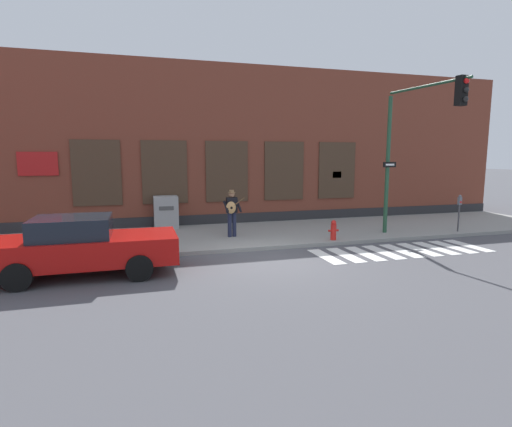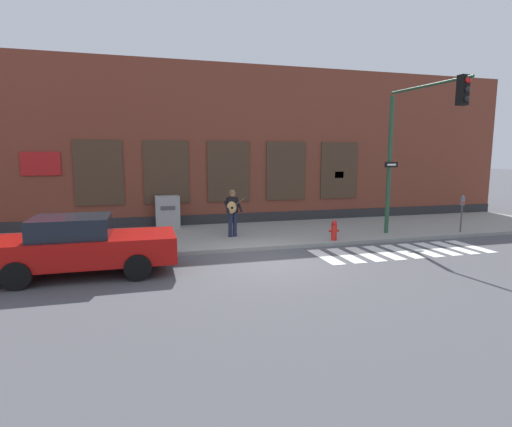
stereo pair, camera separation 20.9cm
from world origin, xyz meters
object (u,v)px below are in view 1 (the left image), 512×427
object	(u,v)px
busker	(232,210)
parking_meter	(459,207)
fire_hydrant	(333,230)
red_car	(82,246)
utility_box	(166,212)
traffic_light	(415,134)

from	to	relation	value
busker	parking_meter	distance (m)	8.82
busker	fire_hydrant	bearing A→B (deg)	-24.91
red_car	busker	distance (m)	5.63
busker	utility_box	size ratio (longest dim) A/B	1.30
utility_box	fire_hydrant	xyz separation A→B (m)	(5.47, -4.07, -0.31)
busker	fire_hydrant	distance (m)	3.69
red_car	busker	xyz separation A→B (m)	(4.64, 3.18, 0.34)
traffic_light	utility_box	xyz separation A→B (m)	(-8.18, 4.62, -3.02)
fire_hydrant	utility_box	bearing A→B (deg)	143.38
red_car	traffic_light	distance (m)	11.12
red_car	parking_meter	size ratio (longest dim) A/B	3.21
busker	utility_box	xyz separation A→B (m)	(-2.17, 2.53, -0.32)
red_car	parking_meter	xyz separation A→B (m)	(13.34, 1.71, 0.31)
red_car	utility_box	world-z (taller)	red_car
traffic_light	fire_hydrant	world-z (taller)	traffic_light
traffic_light	fire_hydrant	distance (m)	4.33
red_car	parking_meter	world-z (taller)	parking_meter
utility_box	busker	bearing A→B (deg)	-49.38
parking_meter	utility_box	size ratio (longest dim) A/B	1.09
utility_box	fire_hydrant	world-z (taller)	utility_box
parking_meter	fire_hydrant	size ratio (longest dim) A/B	2.05
red_car	busker	world-z (taller)	busker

